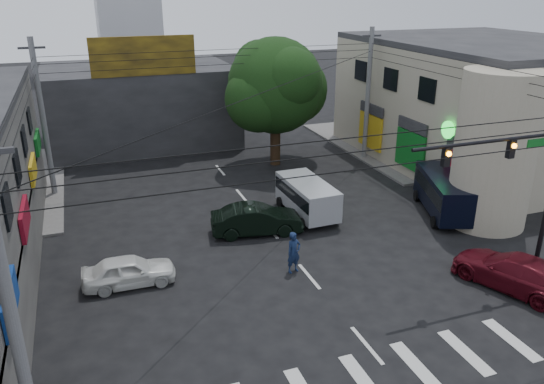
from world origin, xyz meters
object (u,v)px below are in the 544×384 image
utility_pole_far_right (368,95)px  maroon_sedan (515,272)px  traffic_officer (294,252)px  utility_pole_near_left (12,319)px  utility_pole_far_left (43,120)px  dark_sedan (257,220)px  silver_minivan (307,199)px  street_tree (275,86)px  navy_van (446,195)px  white_compact (129,271)px  traffic_gantry (523,172)px

utility_pole_far_right → maroon_sedan: size_ratio=1.65×
maroon_sedan → traffic_officer: 9.18m
utility_pole_near_left → traffic_officer: utility_pole_near_left is taller
utility_pole_far_left → maroon_sedan: 25.62m
utility_pole_near_left → dark_sedan: utility_pole_near_left is taller
silver_minivan → traffic_officer: (-2.99, -5.38, -0.03)m
silver_minivan → traffic_officer: size_ratio=2.42×
utility_pole_far_left → traffic_officer: 17.10m
traffic_officer → maroon_sedan: bearing=-44.3°
street_tree → utility_pole_far_left: 14.56m
maroon_sedan → utility_pole_near_left: bearing=-12.7°
silver_minivan → dark_sedan: bearing=108.1°
utility_pole_near_left → navy_van: (20.20, 10.17, -3.50)m
utility_pole_near_left → utility_pole_far_right: bearing=44.3°
navy_van → utility_pole_far_right: bearing=16.2°
white_compact → traffic_officer: 7.02m
utility_pole_near_left → dark_sedan: bearing=49.4°
street_tree → silver_minivan: size_ratio=1.91×
dark_sedan → silver_minivan: silver_minivan is taller
street_tree → utility_pole_far_right: bearing=-8.7°
street_tree → utility_pole_far_left: size_ratio=0.95×
street_tree → maroon_sedan: street_tree is taller
street_tree → silver_minivan: street_tree is taller
traffic_gantry → street_tree: bearing=102.0°
maroon_sedan → utility_pole_far_right: bearing=-120.7°
dark_sedan → maroon_sedan: dark_sedan is taller
dark_sedan → traffic_officer: (0.29, -4.23, 0.19)m
utility_pole_far_right → maroon_sedan: 18.37m
dark_sedan → maroon_sedan: bearing=-125.8°
utility_pole_far_right → white_compact: bearing=-146.1°
utility_pole_near_left → silver_minivan: (13.01, 12.52, -3.63)m
utility_pole_far_left → traffic_officer: bearing=-53.1°
traffic_gantry → utility_pole_far_right: utility_pole_far_right is taller
dark_sedan → traffic_gantry: bearing=-122.5°
utility_pole_far_left → dark_sedan: utility_pole_far_left is taller
navy_van → traffic_officer: bearing=127.2°
traffic_gantry → utility_pole_far_right: size_ratio=0.78×
utility_pole_far_right → traffic_officer: (-10.98, -13.36, -3.66)m
dark_sedan → traffic_officer: size_ratio=2.53×
utility_pole_far_left → traffic_officer: size_ratio=4.88×
white_compact → maroon_sedan: 16.01m
traffic_gantry → white_compact: bearing=161.8°
traffic_gantry → navy_van: traffic_gantry is taller
utility_pole_near_left → traffic_officer: size_ratio=4.88×
street_tree → traffic_officer: bearing=-107.3°
traffic_gantry → dark_sedan: size_ratio=1.51×
utility_pole_near_left → utility_pole_far_left: size_ratio=1.00×
white_compact → navy_van: bearing=-82.9°
white_compact → utility_pole_far_left: bearing=16.2°
street_tree → utility_pole_far_right: size_ratio=0.95×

